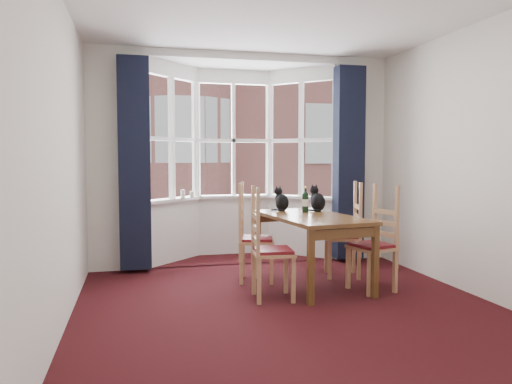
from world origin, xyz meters
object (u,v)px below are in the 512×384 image
object	(u,v)px
chair_left_far	(249,240)
chair_right_far	(350,237)
chair_right_near	(378,246)
wine_bottle	(305,201)
candle_tall	(183,194)
cat_right	(317,201)
candle_short	(192,195)
dining_table	(311,223)
cat_left	(282,201)
chair_left_near	(264,253)

from	to	relation	value
chair_left_far	chair_right_far	xyz separation A→B (m)	(1.23, -0.07, 0.00)
chair_right_near	wine_bottle	bearing A→B (deg)	129.67
candle_tall	chair_right_far	bearing A→B (deg)	-36.00
chair_right_far	candle_tall	world-z (taller)	candle_tall
cat_right	wine_bottle	bearing A→B (deg)	-151.08
chair_right_far	chair_left_far	bearing A→B (deg)	176.89
chair_right_near	cat_right	world-z (taller)	cat_right
chair_right_near	cat_right	xyz separation A→B (m)	(-0.40, 0.81, 0.43)
cat_right	candle_short	world-z (taller)	cat_right
dining_table	candle_short	xyz separation A→B (m)	(-1.15, 1.63, 0.22)
cat_left	candle_short	world-z (taller)	cat_left
chair_left_far	wine_bottle	bearing A→B (deg)	0.13
chair_left_near	candle_tall	size ratio (longest dim) A/B	7.96
chair_left_far	candle_short	world-z (taller)	candle_short
chair_right_far	wine_bottle	xyz separation A→B (m)	(-0.54, 0.07, 0.44)
chair_right_far	candle_tall	xyz separation A→B (m)	(-1.86, 1.35, 0.46)
chair_left_far	cat_left	size ratio (longest dim) A/B	2.99
chair_right_near	candle_short	distance (m)	2.73
dining_table	candle_tall	distance (m)	2.06
candle_short	cat_left	bearing A→B (deg)	-47.90
dining_table	candle_short	size ratio (longest dim) A/B	17.59
dining_table	chair_left_near	world-z (taller)	chair_left_near
chair_left_near	candle_short	distance (m)	2.19
chair_right_near	chair_right_far	xyz separation A→B (m)	(-0.04, 0.64, 0.00)
chair_left_near	wine_bottle	xyz separation A→B (m)	(0.70, 0.76, 0.44)
chair_left_far	candle_tall	xyz separation A→B (m)	(-0.64, 1.29, 0.46)
cat_right	candle_tall	bearing A→B (deg)	142.03
cat_right	chair_left_far	bearing A→B (deg)	-173.00
chair_right_near	chair_left_far	bearing A→B (deg)	150.95
chair_left_far	cat_left	world-z (taller)	cat_left
candle_tall	cat_right	bearing A→B (deg)	-37.97
cat_left	cat_right	bearing A→B (deg)	-17.73
dining_table	cat_right	size ratio (longest dim) A/B	4.95
dining_table	chair_left_near	bearing A→B (deg)	-145.78
chair_left_far	cat_right	world-z (taller)	cat_right
chair_left_far	dining_table	bearing A→B (deg)	-26.25
chair_left_near	candle_short	size ratio (longest dim) A/B	9.91
wine_bottle	candle_short	xyz separation A→B (m)	(-1.20, 1.32, 0.00)
candle_short	chair_left_near	bearing A→B (deg)	-76.58
chair_left_near	wine_bottle	size ratio (longest dim) A/B	3.04
dining_table	wine_bottle	world-z (taller)	wine_bottle
dining_table	chair_left_near	size ratio (longest dim) A/B	1.77
chair_right_far	candle_tall	size ratio (longest dim) A/B	7.96
chair_left_far	wine_bottle	distance (m)	0.81
chair_right_near	wine_bottle	xyz separation A→B (m)	(-0.59, 0.71, 0.44)
chair_right_far	candle_short	size ratio (longest dim) A/B	9.91
dining_table	chair_left_near	xyz separation A→B (m)	(-0.66, -0.45, -0.22)
cat_right	chair_left_near	bearing A→B (deg)	-135.65
wine_bottle	candle_tall	size ratio (longest dim) A/B	2.62
chair_right_near	cat_right	size ratio (longest dim) A/B	2.79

